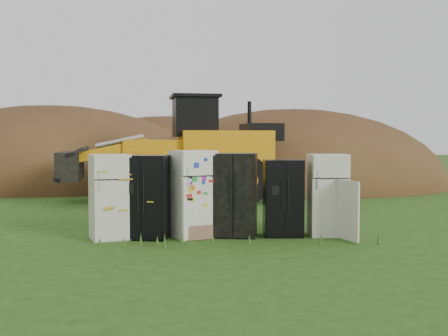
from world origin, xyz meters
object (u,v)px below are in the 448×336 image
Objects in this scene: fridge_black_side at (146,197)px; fridge_sticker at (193,194)px; wheel_loader at (168,148)px; fridge_open_door at (327,195)px; fridge_dark_mid at (235,195)px; fridge_black_right at (283,198)px; fridge_leftmost at (110,197)px.

fridge_sticker is (1.02, 0.04, 0.05)m from fridge_black_side.
wheel_loader is (-0.50, 7.16, 0.88)m from fridge_sticker.
fridge_black_side is 0.99× the size of fridge_open_door.
fridge_black_right is (1.08, -0.05, -0.07)m from fridge_dark_mid.
fridge_sticker reaches higher than fridge_black_right.
fridge_sticker is at bearing -176.49° from fridge_black_right.
fridge_leftmost reaches higher than fridge_black_side.
fridge_black_side is (0.78, 0.01, -0.01)m from fridge_leftmost.
fridge_black_side is 1.03m from fridge_sticker.
wheel_loader reaches higher than fridge_black_side.
fridge_sticker is 3.03m from fridge_open_door.
fridge_black_right is at bearing 14.36° from fridge_black_side.
fridge_black_side is at bearing -165.54° from fridge_dark_mid.
fridge_dark_mid is 1.09× the size of fridge_black_right.
fridge_dark_mid reaches higher than fridge_open_door.
fridge_open_door is at bearing 3.55° from fridge_black_right.
fridge_black_right is (2.01, -0.04, -0.10)m from fridge_sticker.
fridge_leftmost is 1.08× the size of fridge_black_right.
fridge_leftmost is 1.81m from fridge_sticker.
wheel_loader reaches higher than fridge_sticker.
fridge_leftmost is 1.01× the size of fridge_black_side.
fridge_leftmost is 0.96× the size of fridge_sticker.
fridge_dark_mid is 7.35m from wheel_loader.
fridge_sticker is 2.02m from fridge_black_right.
fridge_sticker is at bearing -89.91° from wheel_loader.
fridge_leftmost is 1.01× the size of fridge_open_door.
fridge_black_right is 0.22× the size of wheel_loader.
fridge_sticker is 7.24m from wheel_loader.
fridge_dark_mid is 2.10m from fridge_open_door.
fridge_sticker is at bearing -177.43° from fridge_open_door.
fridge_open_door is at bearing -22.28° from fridge_sticker.
fridge_sticker is 1.03× the size of fridge_dark_mid.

